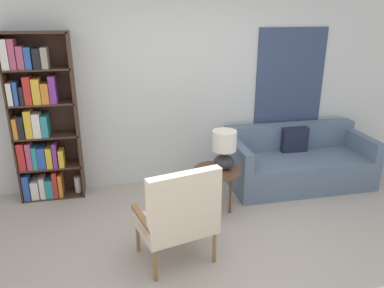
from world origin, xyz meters
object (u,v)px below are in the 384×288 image
(armchair, at_px, (180,213))
(bookshelf, at_px, (39,123))
(couch, at_px, (297,163))
(side_table, at_px, (217,174))
(table_lamp, at_px, (224,148))

(armchair, bearing_deg, bookshelf, 129.72)
(bookshelf, height_order, couch, bookshelf)
(couch, relative_size, side_table, 3.39)
(armchair, height_order, side_table, armchair)
(couch, distance_m, side_table, 1.41)
(table_lamp, bearing_deg, bookshelf, 159.20)
(couch, xyz_separation_m, table_lamp, (-1.21, -0.51, 0.50))
(bookshelf, xyz_separation_m, couch, (3.28, -0.27, -0.69))
(bookshelf, relative_size, table_lamp, 4.44)
(bookshelf, distance_m, armchair, 2.23)
(side_table, distance_m, table_lamp, 0.32)
(bookshelf, xyz_separation_m, table_lamp, (2.07, -0.79, -0.19))
(side_table, xyz_separation_m, table_lamp, (0.08, 0.02, 0.31))
(side_table, bearing_deg, couch, 22.33)
(couch, height_order, side_table, couch)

